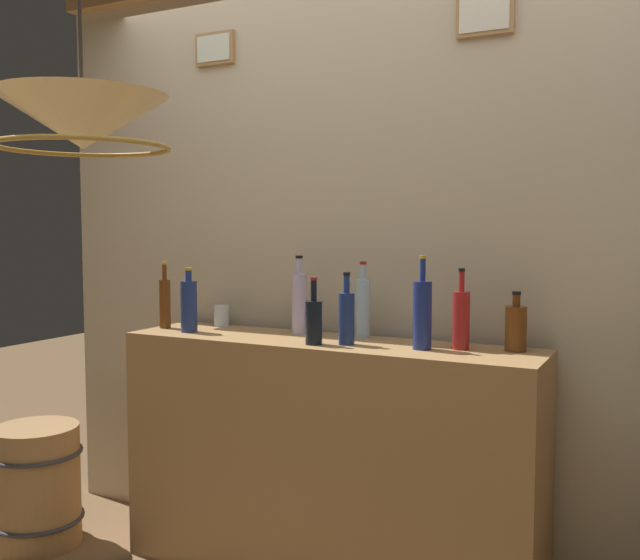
{
  "coord_description": "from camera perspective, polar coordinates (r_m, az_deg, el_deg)",
  "views": [
    {
      "loc": [
        1.28,
        -1.74,
        1.46
      ],
      "look_at": [
        0.0,
        0.76,
        1.24
      ],
      "focal_mm": 39.97,
      "sensor_mm": 36.0,
      "label": 1
    }
  ],
  "objects": [
    {
      "name": "wooden_barrel",
      "position": [
        3.62,
        -21.7,
        -15.03
      ],
      "size": [
        0.41,
        0.41,
        0.55
      ],
      "color": "#9E7547",
      "rests_on": "ground"
    },
    {
      "name": "glass_tumbler_rocks",
      "position": [
        3.34,
        -7.9,
        -2.84
      ],
      "size": [
        0.07,
        0.07,
        0.1
      ],
      "color": "silver",
      "rests_on": "bar_shelf_unit"
    },
    {
      "name": "bar_shelf_unit",
      "position": [
        3.01,
        0.45,
        -14.25
      ],
      "size": [
        1.74,
        0.41,
        0.99
      ],
      "primitive_type": "cube",
      "color": "#9E7547",
      "rests_on": "ground"
    },
    {
      "name": "liquor_bottle_scotch",
      "position": [
        3.05,
        -1.67,
        -1.79
      ],
      "size": [
        0.06,
        0.06,
        0.34
      ],
      "color": "silver",
      "rests_on": "bar_shelf_unit"
    },
    {
      "name": "liquor_bottle_tequila",
      "position": [
        2.7,
        8.19,
        -2.69
      ],
      "size": [
        0.07,
        0.07,
        0.35
      ],
      "color": "navy",
      "rests_on": "bar_shelf_unit"
    },
    {
      "name": "liquor_bottle_bourbon",
      "position": [
        2.79,
        -0.5,
        -3.26
      ],
      "size": [
        0.07,
        0.07,
        0.26
      ],
      "color": "black",
      "rests_on": "bar_shelf_unit"
    },
    {
      "name": "liquor_bottle_brandy",
      "position": [
        2.73,
        11.23,
        -3.05
      ],
      "size": [
        0.07,
        0.07,
        0.31
      ],
      "color": "maroon",
      "rests_on": "bar_shelf_unit"
    },
    {
      "name": "panelled_rear_partition",
      "position": [
        3.11,
        2.8,
        3.86
      ],
      "size": [
        3.16,
        0.15,
        2.7
      ],
      "color": "#BCAD8E",
      "rests_on": "ground"
    },
    {
      "name": "liquor_bottle_port",
      "position": [
        2.96,
        3.46,
        -2.15
      ],
      "size": [
        0.06,
        0.06,
        0.32
      ],
      "color": "#ABCBDB",
      "rests_on": "bar_shelf_unit"
    },
    {
      "name": "liquor_bottle_rum",
      "position": [
        3.31,
        -12.31,
        -1.71
      ],
      "size": [
        0.05,
        0.05,
        0.3
      ],
      "color": "brown",
      "rests_on": "bar_shelf_unit"
    },
    {
      "name": "liquor_bottle_vodka",
      "position": [
        3.17,
        -10.45,
        -2.01
      ],
      "size": [
        0.07,
        0.07,
        0.28
      ],
      "color": "navy",
      "rests_on": "bar_shelf_unit"
    },
    {
      "name": "liquor_bottle_gin",
      "position": [
        2.79,
        2.14,
        -2.95
      ],
      "size": [
        0.06,
        0.06,
        0.28
      ],
      "color": "navy",
      "rests_on": "bar_shelf_unit"
    },
    {
      "name": "liquor_bottle_amaro",
      "position": [
        2.74,
        15.41,
        -3.68
      ],
      "size": [
        0.08,
        0.08,
        0.22
      ],
      "color": "brown",
      "rests_on": "bar_shelf_unit"
    },
    {
      "name": "pendant_lamp",
      "position": [
        2.38,
        -18.48,
        11.75
      ],
      "size": [
        0.54,
        0.54,
        0.51
      ],
      "color": "beige"
    }
  ]
}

